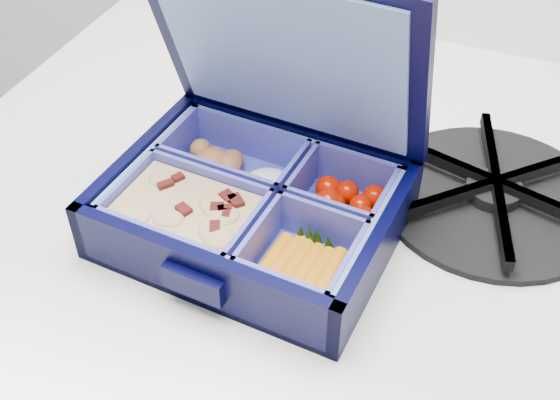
% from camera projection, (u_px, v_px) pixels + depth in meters
% --- Properties ---
extents(bento_box, '(0.23, 0.18, 0.05)m').
position_uv_depth(bento_box, '(253.00, 208.00, 0.54)').
color(bento_box, black).
rests_on(bento_box, stove).
extents(burner_grate, '(0.23, 0.23, 0.03)m').
position_uv_depth(burner_grate, '(494.00, 188.00, 0.58)').
color(burner_grate, black).
rests_on(burner_grate, stove).
extents(burner_grate_rear, '(0.19, 0.19, 0.02)m').
position_uv_depth(burner_grate_rear, '(253.00, 14.00, 0.80)').
color(burner_grate_rear, black).
rests_on(burner_grate_rear, stove).
extents(fork, '(0.07, 0.17, 0.01)m').
position_uv_depth(fork, '(327.00, 147.00, 0.63)').
color(fork, '#AFAEB0').
rests_on(fork, stove).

